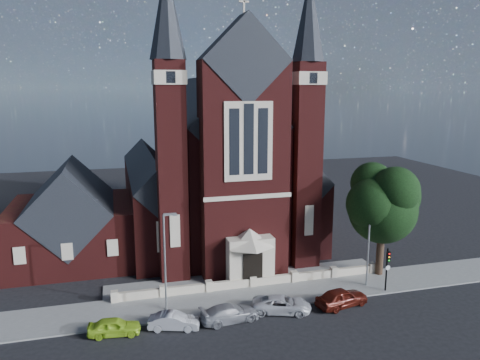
% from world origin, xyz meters
% --- Properties ---
extents(ground, '(120.00, 120.00, 0.00)m').
position_xyz_m(ground, '(0.00, 15.00, 0.00)').
color(ground, black).
rests_on(ground, ground).
extents(pavement_strip, '(60.00, 5.00, 0.12)m').
position_xyz_m(pavement_strip, '(0.00, 4.50, 0.00)').
color(pavement_strip, slate).
rests_on(pavement_strip, ground).
extents(forecourt_paving, '(26.00, 3.00, 0.14)m').
position_xyz_m(forecourt_paving, '(0.00, 8.50, 0.00)').
color(forecourt_paving, slate).
rests_on(forecourt_paving, ground).
extents(forecourt_wall, '(24.00, 0.40, 0.90)m').
position_xyz_m(forecourt_wall, '(0.00, 6.50, 0.00)').
color(forecourt_wall, beige).
rests_on(forecourt_wall, ground).
extents(church, '(20.01, 34.90, 29.20)m').
position_xyz_m(church, '(-0.00, 22.94, 8.19)').
color(church, '#4B1514').
rests_on(church, ground).
extents(parish_hall, '(12.00, 12.20, 10.24)m').
position_xyz_m(parish_hall, '(-16.00, 18.00, 4.01)').
color(parish_hall, '#4B1514').
rests_on(parish_hall, ground).
extents(street_tree, '(6.40, 6.60, 10.70)m').
position_xyz_m(street_tree, '(12.60, 5.71, 6.96)').
color(street_tree, black).
rests_on(street_tree, ground).
extents(street_lamp_left, '(1.16, 0.22, 8.09)m').
position_xyz_m(street_lamp_left, '(-7.91, 4.00, 4.60)').
color(street_lamp_left, gray).
rests_on(street_lamp_left, ground).
extents(street_lamp_right, '(1.16, 0.22, 8.09)m').
position_xyz_m(street_lamp_right, '(10.09, 4.00, 4.60)').
color(street_lamp_right, gray).
rests_on(street_lamp_right, ground).
extents(traffic_signal, '(0.28, 0.42, 4.00)m').
position_xyz_m(traffic_signal, '(11.00, 2.43, 2.58)').
color(traffic_signal, black).
rests_on(traffic_signal, ground).
extents(car_lime_van, '(3.90, 1.90, 1.28)m').
position_xyz_m(car_lime_van, '(-12.06, 1.21, 0.64)').
color(car_lime_van, '#AADB2B').
rests_on(car_lime_van, ground).
extents(car_silver_a, '(3.99, 2.26, 1.24)m').
position_xyz_m(car_silver_a, '(-7.78, 0.91, 0.62)').
color(car_silver_a, '#B1B2B9').
rests_on(car_silver_a, ground).
extents(car_silver_b, '(4.79, 2.45, 1.33)m').
position_xyz_m(car_silver_b, '(-3.50, 0.97, 0.67)').
color(car_silver_b, '#939499').
rests_on(car_silver_b, ground).
extents(car_white_suv, '(5.15, 3.55, 1.31)m').
position_xyz_m(car_white_suv, '(0.87, 1.32, 0.65)').
color(car_white_suv, silver).
rests_on(car_white_suv, ground).
extents(car_dark_red, '(4.81, 2.77, 1.54)m').
position_xyz_m(car_dark_red, '(5.96, 0.99, 0.77)').
color(car_dark_red, '#4F150D').
rests_on(car_dark_red, ground).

